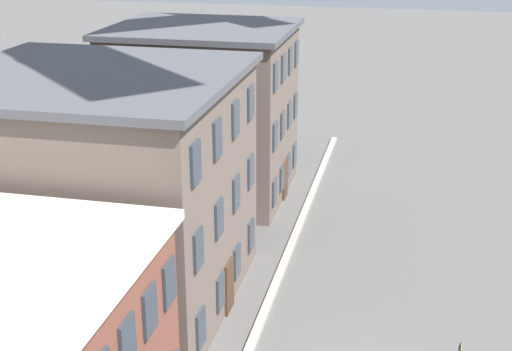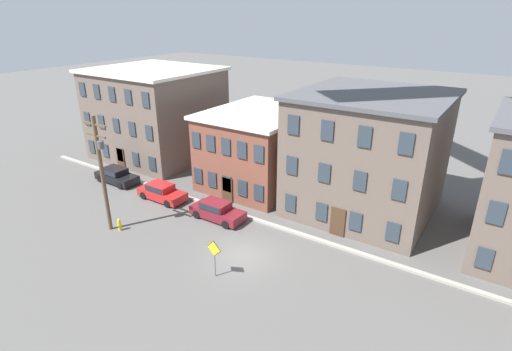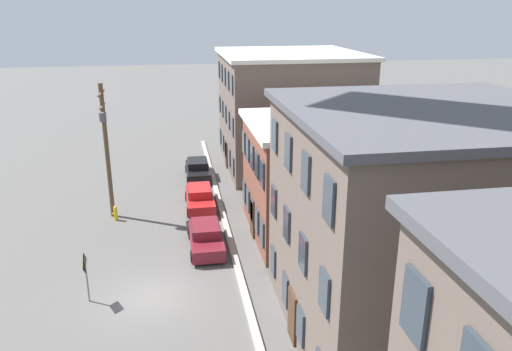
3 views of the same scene
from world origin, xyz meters
name	(u,v)px [view 2 (image 2 of 3)]	position (x,y,z in m)	size (l,w,h in m)	color
ground_plane	(243,256)	(0.00, 0.00, 0.00)	(200.00, 200.00, 0.00)	#565451
kerb_strip	(277,227)	(0.00, 4.50, 0.08)	(56.00, 0.36, 0.16)	#9E998E
apartment_corner	(157,113)	(-19.60, 11.36, 4.79)	(12.25, 11.23, 9.56)	#66564C
apartment_midblock	(260,147)	(-5.85, 11.07, 3.47)	(8.52, 10.66, 6.91)	brown
apartment_far	(368,153)	(4.18, 11.30, 4.79)	(10.88, 11.13, 9.56)	#66564C
car_black	(116,175)	(-17.14, 3.36, 0.75)	(4.40, 1.92, 1.43)	black
car_red	(161,191)	(-10.84, 3.12, 0.75)	(4.40, 1.92, 1.43)	#B21E1E
car_maroon	(217,210)	(-4.67, 3.07, 0.75)	(4.40, 1.92, 1.43)	maroon
caution_sign	(214,253)	(-0.13, -2.75, 1.69)	(1.07, 0.08, 2.53)	slate
utility_pole	(102,168)	(-10.27, -2.62, 4.90)	(2.40, 0.44, 8.70)	brown
fire_hydrant	(119,224)	(-9.56, -2.37, 0.48)	(0.24, 0.34, 0.96)	yellow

